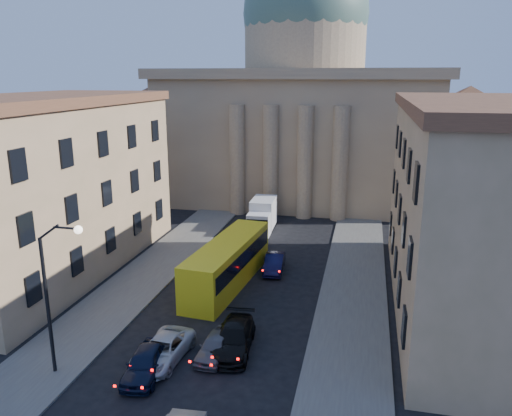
# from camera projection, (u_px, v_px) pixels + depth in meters

# --- Properties ---
(sidewalk_left) EXTENTS (5.00, 60.00, 0.15)m
(sidewalk_left) POSITION_uv_depth(u_px,v_px,m) (123.00, 296.00, 37.68)
(sidewalk_left) COLOR #524F4B
(sidewalk_left) RESTS_ON ground
(sidewalk_right) EXTENTS (5.00, 60.00, 0.15)m
(sidewalk_right) POSITION_uv_depth(u_px,v_px,m) (351.00, 319.00, 34.08)
(sidewalk_right) COLOR #524F4B
(sidewalk_right) RESTS_ON ground
(church) EXTENTS (68.02, 28.76, 36.60)m
(church) POSITION_uv_depth(u_px,v_px,m) (303.00, 108.00, 68.18)
(church) COLOR #8F7458
(church) RESTS_ON ground
(building_left) EXTENTS (11.60, 26.60, 14.70)m
(building_left) POSITION_uv_depth(u_px,v_px,m) (45.00, 185.00, 41.36)
(building_left) COLOR tan
(building_left) RESTS_ON ground
(building_right) EXTENTS (11.60, 26.60, 14.70)m
(building_right) POSITION_uv_depth(u_px,v_px,m) (484.00, 208.00, 34.16)
(building_right) COLOR tan
(building_right) RESTS_ON ground
(street_lamp) EXTENTS (2.62, 0.44, 8.83)m
(street_lamp) POSITION_uv_depth(u_px,v_px,m) (54.00, 287.00, 26.59)
(street_lamp) COLOR black
(street_lamp) RESTS_ON ground
(car_left_near) EXTENTS (2.38, 4.73, 1.55)m
(car_left_near) POSITION_uv_depth(u_px,v_px,m) (145.00, 363.00, 27.67)
(car_left_near) COLOR black
(car_left_near) RESTS_ON ground
(car_left_mid) EXTENTS (2.69, 5.22, 1.41)m
(car_left_mid) POSITION_uv_depth(u_px,v_px,m) (163.00, 350.00, 29.10)
(car_left_mid) COLOR silver
(car_left_mid) RESTS_ON ground
(car_right_mid) EXTENTS (2.68, 5.59, 1.57)m
(car_right_mid) POSITION_uv_depth(u_px,v_px,m) (234.00, 338.00, 30.21)
(car_right_mid) COLOR black
(car_right_mid) RESTS_ON ground
(car_right_far) EXTENTS (1.81, 4.10, 1.37)m
(car_right_far) POSITION_uv_depth(u_px,v_px,m) (216.00, 346.00, 29.56)
(car_right_far) COLOR #535258
(car_right_far) RESTS_ON ground
(car_right_distant) EXTENTS (1.87, 4.53, 1.46)m
(car_right_distant) POSITION_uv_depth(u_px,v_px,m) (274.00, 263.00, 42.49)
(car_right_distant) COLOR black
(car_right_distant) RESTS_ON ground
(city_bus) EXTENTS (4.07, 12.79, 3.54)m
(city_bus) POSITION_uv_depth(u_px,v_px,m) (228.00, 261.00, 39.60)
(city_bus) COLOR yellow
(city_bus) RESTS_ON ground
(box_truck) EXTENTS (2.55, 6.08, 3.29)m
(box_truck) POSITION_uv_depth(u_px,v_px,m) (262.00, 216.00, 53.63)
(box_truck) COLOR white
(box_truck) RESTS_ON ground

